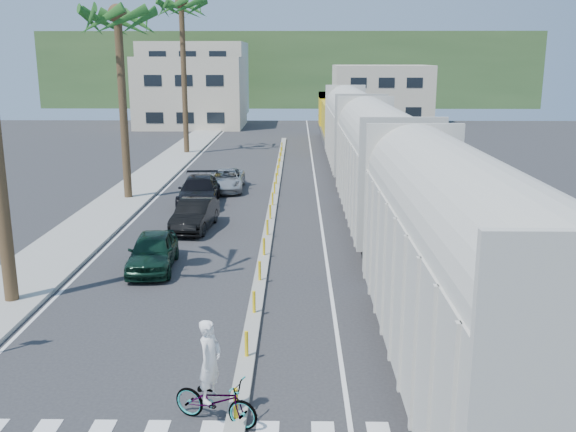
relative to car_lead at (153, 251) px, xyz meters
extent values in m
plane|color=#28282B|center=(4.16, -9.65, -0.70)|extent=(140.00, 140.00, 0.00)
cube|color=gray|center=(-4.34, 15.35, -0.63)|extent=(3.00, 90.00, 0.15)
cube|color=black|center=(8.44, 18.35, -0.67)|extent=(0.12, 100.00, 0.06)
cube|color=black|center=(9.88, 18.35, -0.67)|extent=(0.12, 100.00, 0.06)
cube|color=gray|center=(4.16, 10.35, -0.63)|extent=(0.45, 60.00, 0.15)
cylinder|color=yellow|center=(4.16, -10.65, -0.20)|extent=(0.10, 0.10, 0.70)
cylinder|color=yellow|center=(4.16, -7.65, -0.20)|extent=(0.10, 0.10, 0.70)
cylinder|color=yellow|center=(4.16, -4.65, -0.20)|extent=(0.10, 0.10, 0.70)
cylinder|color=yellow|center=(4.16, -1.65, -0.20)|extent=(0.10, 0.10, 0.70)
cylinder|color=yellow|center=(4.16, 1.35, -0.20)|extent=(0.10, 0.10, 0.70)
cylinder|color=yellow|center=(4.16, 4.35, -0.20)|extent=(0.10, 0.10, 0.70)
cylinder|color=yellow|center=(4.16, 7.35, -0.20)|extent=(0.10, 0.10, 0.70)
cylinder|color=yellow|center=(4.16, 10.35, -0.20)|extent=(0.10, 0.10, 0.70)
cylinder|color=yellow|center=(4.16, 13.35, -0.20)|extent=(0.10, 0.10, 0.70)
cylinder|color=yellow|center=(4.16, 16.35, -0.20)|extent=(0.10, 0.10, 0.70)
cylinder|color=yellow|center=(4.16, 19.35, -0.20)|extent=(0.10, 0.10, 0.70)
cylinder|color=yellow|center=(4.16, 22.35, -0.20)|extent=(0.10, 0.10, 0.70)
cylinder|color=yellow|center=(4.16, 25.35, -0.20)|extent=(0.10, 0.10, 0.70)
cylinder|color=yellow|center=(4.16, 28.35, -0.20)|extent=(0.10, 0.10, 0.70)
cylinder|color=yellow|center=(4.16, 31.35, -0.20)|extent=(0.10, 0.10, 0.70)
cube|color=silver|center=(-2.64, 15.35, -0.70)|extent=(0.12, 90.00, 0.01)
cube|color=silver|center=(6.66, 15.35, -0.70)|extent=(0.12, 90.00, 0.01)
cube|color=beige|center=(9.16, -9.53, 2.00)|extent=(3.00, 12.88, 3.40)
cylinder|color=beige|center=(9.16, -9.53, 3.70)|extent=(2.90, 12.58, 2.90)
cube|color=black|center=(9.16, -9.53, -0.20)|extent=(2.60, 12.88, 1.00)
cube|color=beige|center=(9.16, 5.47, 2.00)|extent=(3.00, 12.88, 3.40)
cylinder|color=beige|center=(9.16, 5.47, 3.70)|extent=(2.90, 12.58, 2.90)
cube|color=black|center=(9.16, 5.47, -0.20)|extent=(2.60, 12.88, 1.00)
cube|color=beige|center=(9.16, 20.47, 2.00)|extent=(3.00, 12.88, 3.40)
cylinder|color=beige|center=(9.16, 20.47, 3.70)|extent=(2.90, 12.58, 2.90)
cube|color=black|center=(9.16, 20.47, -0.20)|extent=(2.60, 12.88, 1.00)
cube|color=#4C4C4F|center=(9.16, 36.47, 0.35)|extent=(3.00, 17.00, 0.50)
cube|color=#B99012|center=(9.16, 35.47, 1.90)|extent=(2.70, 12.24, 2.60)
cube|color=#B99012|center=(9.16, 42.25, 2.20)|extent=(3.00, 3.74, 3.20)
cube|color=black|center=(9.16, 36.47, -0.25)|extent=(2.60, 13.60, 0.90)
cylinder|color=brown|center=(-4.14, 12.35, 4.30)|extent=(0.44, 0.44, 10.00)
sphere|color=#1A551C|center=(-4.14, 12.35, 9.45)|extent=(3.20, 3.20, 3.20)
cylinder|color=brown|center=(-3.84, 30.35, 5.30)|extent=(0.44, 0.44, 12.00)
sphere|color=#1A551C|center=(-3.84, 30.35, 11.45)|extent=(3.20, 3.20, 3.20)
cube|color=beige|center=(-6.84, 52.35, 3.30)|extent=(12.00, 10.00, 8.00)
cube|color=beige|center=(-8.84, 68.35, 4.30)|extent=(14.00, 12.00, 10.00)
cube|color=beige|center=(16.16, 60.35, 2.80)|extent=(12.00, 10.00, 7.00)
cube|color=#385628|center=(4.16, 90.35, 5.30)|extent=(80.00, 20.00, 12.00)
imported|color=black|center=(0.00, 0.00, 0.00)|extent=(2.22, 4.35, 1.40)
imported|color=black|center=(0.69, 5.85, 0.00)|extent=(2.24, 4.52, 1.40)
imported|color=black|center=(0.10, 11.06, 0.06)|extent=(2.80, 5.54, 1.53)
imported|color=#ABADB0|center=(1.15, 15.07, -0.06)|extent=(2.39, 4.73, 1.28)
imported|color=#9EA0A5|center=(3.71, -10.58, -0.17)|extent=(2.14, 2.53, 1.07)
imported|color=white|center=(3.61, -10.58, 0.78)|extent=(0.99, 0.92, 1.86)
camera|label=1|loc=(5.48, -23.22, 7.11)|focal=40.00mm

